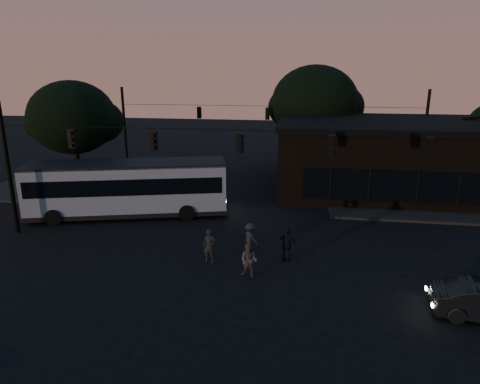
# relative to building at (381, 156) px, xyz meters

# --- Properties ---
(ground) EXTENTS (120.00, 120.00, 0.00)m
(ground) POSITION_rel_building_xyz_m (-9.00, -15.97, -2.71)
(ground) COLOR black
(ground) RESTS_ON ground
(sidewalk_far_right) EXTENTS (14.00, 10.00, 0.15)m
(sidewalk_far_right) POSITION_rel_building_xyz_m (3.00, -1.97, -2.63)
(sidewalk_far_right) COLOR black
(sidewalk_far_right) RESTS_ON ground
(sidewalk_far_left) EXTENTS (14.00, 10.00, 0.15)m
(sidewalk_far_left) POSITION_rel_building_xyz_m (-23.00, -1.97, -2.63)
(sidewalk_far_left) COLOR black
(sidewalk_far_left) RESTS_ON ground
(building) EXTENTS (15.40, 10.41, 5.40)m
(building) POSITION_rel_building_xyz_m (0.00, 0.00, 0.00)
(building) COLOR black
(building) RESTS_ON ground
(tree_behind) EXTENTS (7.60, 7.60, 9.43)m
(tree_behind) POSITION_rel_building_xyz_m (-5.00, 6.03, 3.48)
(tree_behind) COLOR black
(tree_behind) RESTS_ON ground
(tree_left) EXTENTS (6.40, 6.40, 8.30)m
(tree_left) POSITION_rel_building_xyz_m (-23.00, -2.97, 2.86)
(tree_left) COLOR black
(tree_left) RESTS_ON ground
(signal_rig_near) EXTENTS (26.24, 0.30, 7.50)m
(signal_rig_near) POSITION_rel_building_xyz_m (-9.00, -11.97, 1.74)
(signal_rig_near) COLOR black
(signal_rig_near) RESTS_ON ground
(signal_rig_far) EXTENTS (26.24, 0.30, 7.50)m
(signal_rig_far) POSITION_rel_building_xyz_m (-9.00, 4.03, 1.50)
(signal_rig_far) COLOR black
(signal_rig_far) RESTS_ON ground
(bus) EXTENTS (12.70, 5.90, 3.49)m
(bus) POSITION_rel_building_xyz_m (-16.76, -8.20, -0.75)
(bus) COLOR #7F90A2
(bus) RESTS_ON ground
(pedestrian_a) EXTENTS (0.64, 0.45, 1.69)m
(pedestrian_a) POSITION_rel_building_xyz_m (-10.18, -14.16, -1.86)
(pedestrian_a) COLOR black
(pedestrian_a) RESTS_ON ground
(pedestrian_b) EXTENTS (0.92, 0.80, 1.61)m
(pedestrian_b) POSITION_rel_building_xyz_m (-8.08, -15.41, -1.90)
(pedestrian_b) COLOR #524A4C
(pedestrian_b) RESTS_ON ground
(pedestrian_c) EXTENTS (1.10, 0.64, 1.76)m
(pedestrian_c) POSITION_rel_building_xyz_m (-6.45, -13.48, -1.83)
(pedestrian_c) COLOR black
(pedestrian_c) RESTS_ON ground
(pedestrian_d) EXTENTS (1.13, 1.06, 1.54)m
(pedestrian_d) POSITION_rel_building_xyz_m (-8.38, -12.61, -1.94)
(pedestrian_d) COLOR black
(pedestrian_d) RESTS_ON ground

